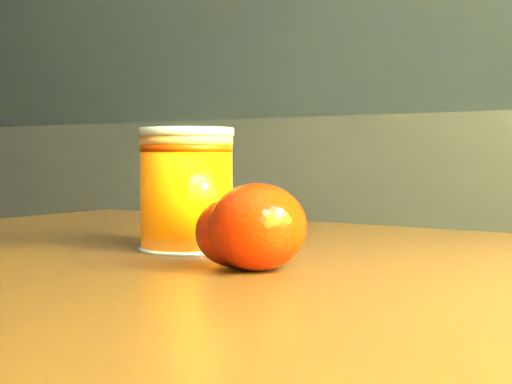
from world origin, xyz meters
The scene contains 5 objects.
kitchen_counter centered at (0.00, 1.45, 0.45)m, with size 3.15×0.60×0.90m, color #454549.
table centered at (0.84, 0.28, 0.64)m, with size 0.99×0.70×0.73m.
juice_glass centered at (0.76, 0.31, 0.79)m, with size 0.09×0.09×0.11m.
orange_front centered at (0.88, 0.25, 0.77)m, with size 0.07×0.07×0.07m, color red.
orange_back centered at (0.86, 0.26, 0.76)m, with size 0.06×0.06×0.05m, color red.
Camera 1 is at (1.17, -0.19, 0.82)m, focal length 50.00 mm.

